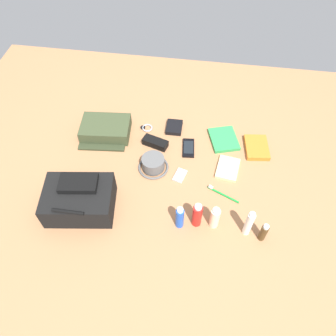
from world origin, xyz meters
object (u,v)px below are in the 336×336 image
object	(u,v)px
sunscreen_spray	(197,215)
notepad	(228,168)
deodorant_spray	(180,218)
cell_phone	(188,148)
paperback_novel	(257,148)
toothpaste_tube	(249,224)
wristwatch	(147,128)
cologne_bottle	(263,232)
travel_guidebook	(224,139)
toothbrush	(221,194)
media_player	(180,175)
backpack	(79,199)
wallet	(174,127)
toiletry_pouch	(106,129)
bucket_hat	(153,164)
sunglasses_case	(155,143)
lotion_bottle	(215,218)

from	to	relation	value
sunscreen_spray	notepad	size ratio (longest dim) A/B	1.01
deodorant_spray	cell_phone	bearing A→B (deg)	-89.01
deodorant_spray	paperback_novel	distance (m)	0.64
toothpaste_tube	wristwatch	bearing A→B (deg)	-45.61
cologne_bottle	travel_guidebook	world-z (taller)	cologne_bottle
wristwatch	toothbrush	xyz separation A→B (m)	(-0.45, 0.40, 0.00)
sunscreen_spray	media_player	world-z (taller)	sunscreen_spray
backpack	deodorant_spray	size ratio (longest dim) A/B	2.44
sunscreen_spray	wallet	xyz separation A→B (m)	(0.18, -0.59, -0.06)
backpack	wallet	xyz separation A→B (m)	(-0.37, -0.59, -0.06)
toiletry_pouch	deodorant_spray	bearing A→B (deg)	133.31
toiletry_pouch	travel_guidebook	size ratio (longest dim) A/B	1.36
sunscreen_spray	media_player	distance (m)	0.29
cologne_bottle	paperback_novel	xyz separation A→B (m)	(0.01, -0.54, -0.04)
backpack	deodorant_spray	bearing A→B (deg)	176.74
bucket_hat	paperback_novel	bearing A→B (deg)	-158.63
cologne_bottle	media_player	xyz separation A→B (m)	(0.41, -0.29, -0.05)
toiletry_pouch	paperback_novel	xyz separation A→B (m)	(-0.85, -0.01, -0.03)
toothpaste_tube	cologne_bottle	bearing A→B (deg)	163.93
travel_guidebook	cell_phone	size ratio (longest dim) A/B	1.55
media_player	sunglasses_case	world-z (taller)	sunglasses_case
cologne_bottle	paperback_novel	world-z (taller)	cologne_bottle
deodorant_spray	media_player	size ratio (longest dim) A/B	1.50
backpack	notepad	bearing A→B (deg)	-154.26
lotion_bottle	travel_guidebook	xyz separation A→B (m)	(-0.03, -0.54, -0.06)
sunglasses_case	backpack	bearing A→B (deg)	74.55
bucket_hat	cologne_bottle	size ratio (longest dim) A/B	1.41
lotion_bottle	paperback_novel	bearing A→B (deg)	-112.42
paperback_novel	wristwatch	size ratio (longest dim) A/B	2.60
toiletry_pouch	paperback_novel	size ratio (longest dim) A/B	1.56
bucket_hat	media_player	xyz separation A→B (m)	(-0.15, 0.03, -0.03)
lotion_bottle	cell_phone	world-z (taller)	lotion_bottle
bucket_hat	deodorant_spray	xyz separation A→B (m)	(-0.18, 0.31, 0.04)
travel_guidebook	deodorant_spray	bearing A→B (deg)	72.06
bucket_hat	wallet	distance (m)	0.31
bucket_hat	sunglasses_case	size ratio (longest dim) A/B	1.16
lotion_bottle	deodorant_spray	size ratio (longest dim) A/B	0.96
toothpaste_tube	toiletry_pouch	bearing A→B (deg)	-32.68
sunscreen_spray	wallet	size ratio (longest dim) A/B	1.38
deodorant_spray	toothbrush	xyz separation A→B (m)	(-0.19, -0.20, -0.06)
toothpaste_tube	wristwatch	world-z (taller)	toothpaste_tube
travel_guidebook	cell_phone	world-z (taller)	travel_guidebook
travel_guidebook	cologne_bottle	bearing A→B (deg)	108.66
toiletry_pouch	toothbrush	xyz separation A→B (m)	(-0.68, 0.32, -0.03)
wallet	backpack	bearing A→B (deg)	56.92
sunscreen_spray	paperback_novel	xyz separation A→B (m)	(-0.29, -0.51, -0.06)
toiletry_pouch	wallet	xyz separation A→B (m)	(-0.38, -0.10, -0.03)
toothpaste_tube	toothbrush	size ratio (longest dim) A/B	1.05
media_player	wallet	world-z (taller)	wallet
toiletry_pouch	sunglasses_case	world-z (taller)	toiletry_pouch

